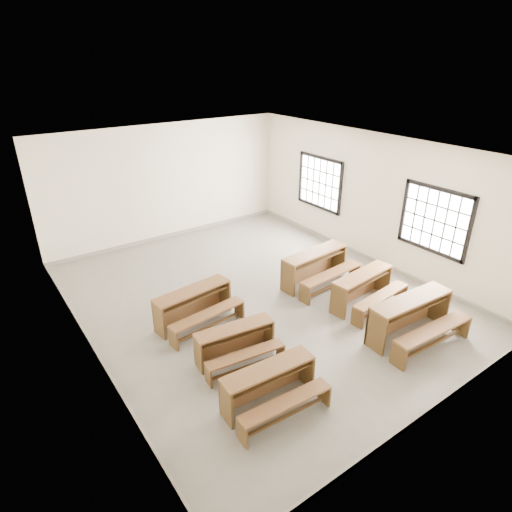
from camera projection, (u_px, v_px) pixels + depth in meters
room at (260, 203)px, 8.54m from camera, size 8.50×8.50×3.20m
desk_set_0 at (270, 384)px, 6.39m from camera, size 1.53×0.86×0.67m
desk_set_1 at (236, 341)px, 7.38m from camera, size 1.47×0.89×0.63m
desk_set_2 at (195, 304)px, 8.38m from camera, size 1.67×1.00×0.72m
desk_set_3 at (412, 315)px, 7.92m from camera, size 1.83×1.02×0.80m
desk_set_4 at (364, 287)px, 8.98m from camera, size 1.66×0.98×0.71m
desk_set_5 at (316, 265)px, 9.81m from camera, size 1.79×1.03×0.78m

